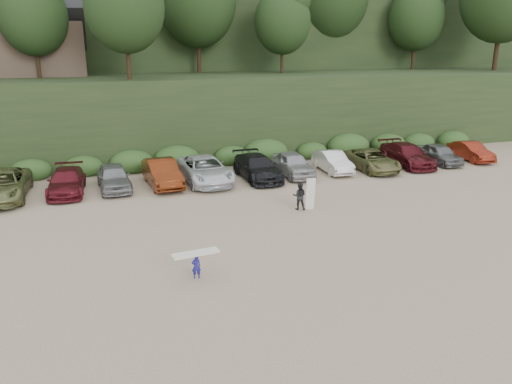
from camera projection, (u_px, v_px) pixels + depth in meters
name	position (u px, v px, depth m)	size (l,w,h in m)	color
ground	(287.00, 236.00, 22.72)	(120.00, 120.00, 0.00)	tan
hillside_backdrop	(160.00, 15.00, 52.11)	(90.00, 41.50, 28.00)	black
parked_cars	(214.00, 170.00, 31.42)	(39.19, 6.03, 1.62)	#B5B6BB
child_surfer	(196.00, 261.00, 18.46)	(1.78, 0.68, 1.04)	navy
adult_surfer	(300.00, 196.00, 26.18)	(1.20, 0.81, 1.74)	black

